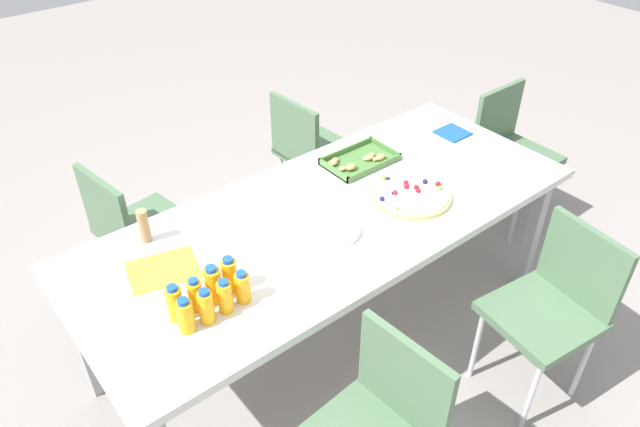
{
  "coord_description": "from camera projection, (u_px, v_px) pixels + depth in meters",
  "views": [
    {
      "loc": [
        -1.33,
        -1.58,
        2.28
      ],
      "look_at": [
        -0.06,
        0.01,
        0.76
      ],
      "focal_mm": 33.51,
      "sensor_mm": 36.0,
      "label": 1
    }
  ],
  "objects": [
    {
      "name": "juice_bottle_4",
      "position": [
        175.0,
        303.0,
        2.04
      ],
      "size": [
        0.06,
        0.06,
        0.15
      ],
      "color": "#F9AF14",
      "rests_on": "party_table"
    },
    {
      "name": "chair_near_right",
      "position": [
        555.0,
        301.0,
        2.48
      ],
      "size": [
        0.45,
        0.45,
        0.83
      ],
      "rotation": [
        0.0,
        0.0,
        1.44
      ],
      "color": "#4C6B4C",
      "rests_on": "ground_plane"
    },
    {
      "name": "napkin_stack",
      "position": [
        452.0,
        133.0,
        3.14
      ],
      "size": [
        0.15,
        0.15,
        0.01
      ],
      "primitive_type": "cube",
      "color": "#194CA5",
      "rests_on": "party_table"
    },
    {
      "name": "snack_tray",
      "position": [
        360.0,
        161.0,
        2.9
      ],
      "size": [
        0.35,
        0.22,
        0.04
      ],
      "color": "#477238",
      "rests_on": "party_table"
    },
    {
      "name": "juice_bottle_0",
      "position": [
        185.0,
        316.0,
        2.0
      ],
      "size": [
        0.06,
        0.06,
        0.14
      ],
      "color": "#F9AC14",
      "rests_on": "party_table"
    },
    {
      "name": "juice_bottle_7",
      "position": [
        229.0,
        275.0,
        2.16
      ],
      "size": [
        0.06,
        0.06,
        0.15
      ],
      "color": "#F9AC14",
      "rests_on": "party_table"
    },
    {
      "name": "cardboard_tube",
      "position": [
        144.0,
        226.0,
        2.38
      ],
      "size": [
        0.04,
        0.04,
        0.15
      ],
      "primitive_type": "cylinder",
      "color": "#9E7A56",
      "rests_on": "party_table"
    },
    {
      "name": "juice_bottle_3",
      "position": [
        242.0,
        287.0,
        2.12
      ],
      "size": [
        0.06,
        0.06,
        0.13
      ],
      "color": "#FAAB14",
      "rests_on": "party_table"
    },
    {
      "name": "chair_end",
      "position": [
        509.0,
        146.0,
        3.52
      ],
      "size": [
        0.4,
        0.4,
        0.83
      ],
      "rotation": [
        0.0,
        0.0,
        3.14
      ],
      "color": "#4C6B4C",
      "rests_on": "ground_plane"
    },
    {
      "name": "ground_plane",
      "position": [
        329.0,
        331.0,
        3.02
      ],
      "size": [
        12.0,
        12.0,
        0.0
      ],
      "primitive_type": "plane",
      "color": "gray"
    },
    {
      "name": "juice_bottle_1",
      "position": [
        206.0,
        307.0,
        2.03
      ],
      "size": [
        0.05,
        0.05,
        0.14
      ],
      "color": "#FAAC14",
      "rests_on": "party_table"
    },
    {
      "name": "paper_folder",
      "position": [
        163.0,
        270.0,
        2.28
      ],
      "size": [
        0.3,
        0.26,
        0.01
      ],
      "primitive_type": "cube",
      "rotation": [
        0.0,
        0.0,
        -0.25
      ],
      "color": "yellow",
      "rests_on": "party_table"
    },
    {
      "name": "party_table",
      "position": [
        331.0,
        224.0,
        2.61
      ],
      "size": [
        2.25,
        0.93,
        0.74
      ],
      "color": "silver",
      "rests_on": "ground_plane"
    },
    {
      "name": "juice_bottle_5",
      "position": [
        195.0,
        295.0,
        2.08
      ],
      "size": [
        0.05,
        0.05,
        0.14
      ],
      "color": "#FAAF14",
      "rests_on": "party_table"
    },
    {
      "name": "chair_far_right",
      "position": [
        310.0,
        148.0,
        3.5
      ],
      "size": [
        0.43,
        0.43,
        0.83
      ],
      "rotation": [
        0.0,
        0.0,
        -1.5
      ],
      "color": "#4C6B4C",
      "rests_on": "ground_plane"
    },
    {
      "name": "chair_far_left",
      "position": [
        133.0,
        226.0,
        2.9
      ],
      "size": [
        0.45,
        0.45,
        0.83
      ],
      "rotation": [
        0.0,
        0.0,
        -1.42
      ],
      "color": "#4C6B4C",
      "rests_on": "ground_plane"
    },
    {
      "name": "juice_bottle_2",
      "position": [
        225.0,
        297.0,
        2.07
      ],
      "size": [
        0.05,
        0.05,
        0.14
      ],
      "color": "#F9AB14",
      "rests_on": "party_table"
    },
    {
      "name": "fruit_pizza",
      "position": [
        411.0,
        194.0,
        2.67
      ],
      "size": [
        0.36,
        0.36,
        0.05
      ],
      "color": "tan",
      "rests_on": "party_table"
    },
    {
      "name": "plate_stack",
      "position": [
        334.0,
        230.0,
        2.46
      ],
      "size": [
        0.22,
        0.22,
        0.02
      ],
      "color": "silver",
      "rests_on": "party_table"
    },
    {
      "name": "juice_bottle_6",
      "position": [
        213.0,
        284.0,
        2.12
      ],
      "size": [
        0.06,
        0.06,
        0.15
      ],
      "color": "#FBAF14",
      "rests_on": "party_table"
    },
    {
      "name": "chair_near_left",
      "position": [
        378.0,
        426.0,
        2.01
      ],
      "size": [
        0.43,
        0.43,
        0.83
      ],
      "rotation": [
        0.0,
        0.0,
        1.65
      ],
      "color": "#4C6B4C",
      "rests_on": "ground_plane"
    }
  ]
}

